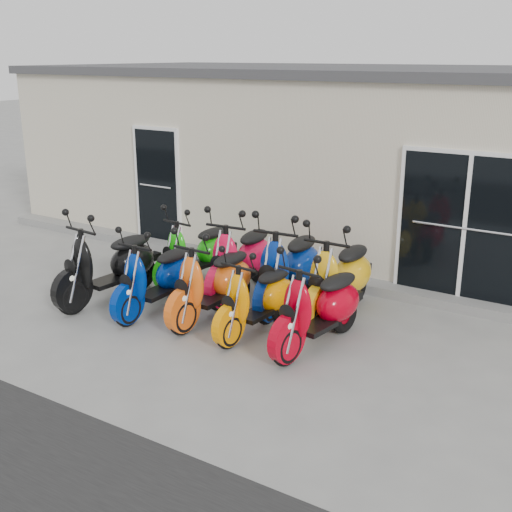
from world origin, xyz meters
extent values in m
plane|color=gray|center=(0.00, 0.00, 0.00)|extent=(80.00, 80.00, 0.00)
cube|color=beige|center=(0.00, 5.20, 1.60)|extent=(14.00, 6.00, 3.20)
cube|color=#3F3F42|center=(0.00, 5.20, 3.28)|extent=(14.20, 6.20, 0.16)
cube|color=gray|center=(0.00, 2.02, 0.07)|extent=(14.00, 0.40, 0.15)
cube|color=black|center=(-3.20, 2.17, 1.26)|extent=(1.07, 0.08, 2.22)
cube|color=black|center=(2.60, 2.17, 1.26)|extent=(2.02, 0.08, 2.22)
camera|label=1|loc=(4.79, -7.05, 3.61)|focal=45.00mm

